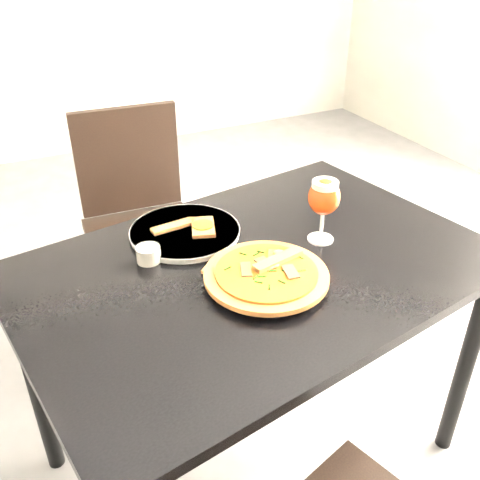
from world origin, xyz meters
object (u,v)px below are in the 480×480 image
dining_table (257,291)px  pizza (267,274)px  beer_glass (324,197)px  chair_far (140,219)px

dining_table → pizza: (-0.02, -0.08, 0.11)m
dining_table → beer_glass: beer_glass is taller
dining_table → chair_far: (-0.09, 0.81, -0.16)m
chair_far → dining_table: bearing=-79.7°
chair_far → beer_glass: (0.30, -0.78, 0.38)m
chair_far → pizza: size_ratio=3.00×
chair_far → pizza: chair_far is taller
dining_table → beer_glass: size_ratio=7.27×
dining_table → beer_glass: (0.21, 0.03, 0.22)m
pizza → beer_glass: (0.23, 0.11, 0.11)m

